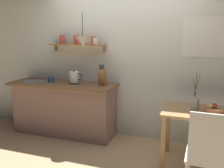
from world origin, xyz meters
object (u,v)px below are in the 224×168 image
(dining_chair_near, at_px, (207,153))
(electric_kettle, at_px, (74,78))
(twig_vase, at_px, (195,103))
(pendant_lamp, at_px, (83,41))
(knife_block, at_px, (102,77))
(dining_table, at_px, (204,120))
(fruit_bowl, at_px, (215,109))
(coffee_mug_by_sink, at_px, (51,79))

(dining_chair_near, relative_size, electric_kettle, 3.81)
(twig_vase, bearing_deg, pendant_lamp, 171.76)
(dining_chair_near, distance_m, knife_block, 1.98)
(dining_chair_near, height_order, twig_vase, twig_vase)
(dining_table, distance_m, twig_vase, 0.25)
(dining_table, relative_size, fruit_bowl, 4.03)
(fruit_bowl, relative_size, electric_kettle, 0.99)
(dining_table, distance_m, coffee_mug_by_sink, 2.50)
(dining_table, height_order, dining_chair_near, dining_chair_near)
(dining_table, xyz_separation_m, electric_kettle, (-2.02, 0.37, 0.38))
(fruit_bowl, distance_m, knife_block, 1.72)
(electric_kettle, bearing_deg, fruit_bowl, -10.67)
(dining_table, height_order, electric_kettle, electric_kettle)
(dining_chair_near, height_order, knife_block, knife_block)
(fruit_bowl, distance_m, electric_kettle, 2.18)
(electric_kettle, distance_m, pendant_lamp, 0.64)
(twig_vase, relative_size, knife_block, 1.44)
(electric_kettle, distance_m, knife_block, 0.49)
(dining_chair_near, distance_m, fruit_bowl, 0.75)
(twig_vase, distance_m, electric_kettle, 1.93)
(knife_block, height_order, coffee_mug_by_sink, knife_block)
(knife_block, bearing_deg, pendant_lamp, -155.13)
(dining_table, bearing_deg, knife_block, 165.62)
(dining_table, relative_size, dining_chair_near, 1.05)
(fruit_bowl, xyz_separation_m, electric_kettle, (-2.14, 0.40, 0.21))
(dining_chair_near, relative_size, knife_block, 2.91)
(twig_vase, distance_m, knife_block, 1.47)
(fruit_bowl, bearing_deg, knife_block, 165.42)
(knife_block, bearing_deg, coffee_mug_by_sink, -176.91)
(coffee_mug_by_sink, bearing_deg, knife_block, 3.09)
(dining_table, relative_size, knife_block, 3.06)
(fruit_bowl, bearing_deg, coffee_mug_by_sink, 171.60)
(dining_table, xyz_separation_m, fruit_bowl, (0.12, -0.04, 0.17))
(knife_block, xyz_separation_m, pendant_lamp, (-0.27, -0.12, 0.57))
(electric_kettle, bearing_deg, coffee_mug_by_sink, -176.93)
(coffee_mug_by_sink, bearing_deg, dining_chair_near, -23.49)
(dining_table, xyz_separation_m, pendant_lamp, (-1.80, 0.27, 0.98))
(pendant_lamp, bearing_deg, dining_chair_near, -28.80)
(dining_chair_near, distance_m, electric_kettle, 2.36)
(fruit_bowl, xyz_separation_m, coffee_mug_by_sink, (-2.57, 0.38, 0.15))
(electric_kettle, xyz_separation_m, knife_block, (0.49, 0.03, 0.03))
(dining_chair_near, distance_m, pendant_lamp, 2.33)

